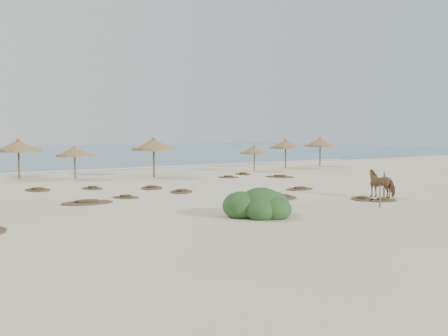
{
  "coord_description": "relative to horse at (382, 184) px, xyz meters",
  "views": [
    {
      "loc": [
        -14.97,
        -19.06,
        3.43
      ],
      "look_at": [
        1.86,
        5.0,
        1.38
      ],
      "focal_mm": 40.0,
      "sensor_mm": 36.0,
      "label": 1
    }
  ],
  "objects": [
    {
      "name": "foam_line",
      "position": [
        -7.1,
        28.22,
        -0.74
      ],
      "size": [
        70.0,
        0.6,
        0.01
      ],
      "primitive_type": "cube",
      "color": "white",
      "rests_on": "ground"
    },
    {
      "name": "horse",
      "position": [
        0.0,
        0.0,
        0.0
      ],
      "size": [
        0.97,
        1.84,
        1.49
      ],
      "primitive_type": "imported",
      "rotation": [
        0.0,
        0.0,
        3.24
      ],
      "color": "olive",
      "rests_on": "ground"
    },
    {
      "name": "palapa_7",
      "position": [
        15.91,
        19.96,
        1.66
      ],
      "size": [
        3.96,
        3.96,
        3.11
      ],
      "rotation": [
        0.0,
        0.0,
        -0.22
      ],
      "color": "brown",
      "rests_on": "ground"
    },
    {
      "name": "scrub_2",
      "position": [
        -11.3,
        7.67,
        -0.69
      ],
      "size": [
        1.68,
        1.75,
        0.16
      ],
      "rotation": [
        0.0,
        0.0,
        2.26
      ],
      "color": "brown",
      "rests_on": "ground"
    },
    {
      "name": "scrub_15",
      "position": [
        -1.51,
        0.05,
        -0.69
      ],
      "size": [
        2.03,
        2.09,
        0.16
      ],
      "rotation": [
        0.0,
        0.0,
        0.86
      ],
      "color": "brown",
      "rests_on": "ground"
    },
    {
      "name": "scrub_7",
      "position": [
        0.22,
        14.41,
        -0.69
      ],
      "size": [
        1.9,
        1.98,
        0.16
      ],
      "rotation": [
        0.0,
        0.0,
        2.25
      ],
      "color": "brown",
      "rests_on": "ground"
    },
    {
      "name": "scrub_6",
      "position": [
        -14.2,
        13.95,
        -0.69
      ],
      "size": [
        1.45,
        2.18,
        0.16
      ],
      "rotation": [
        0.0,
        0.0,
        1.6
      ],
      "color": "brown",
      "rests_on": "ground"
    },
    {
      "name": "scrub_11",
      "position": [
        -9.31,
        -0.73,
        -0.69
      ],
      "size": [
        2.01,
        2.15,
        0.16
      ],
      "rotation": [
        0.0,
        0.0,
        2.2
      ],
      "color": "brown",
      "rests_on": "ground"
    },
    {
      "name": "scrub_3",
      "position": [
        -7.57,
        8.21,
        -0.69
      ],
      "size": [
        2.22,
        2.4,
        0.16
      ],
      "rotation": [
        0.0,
        0.0,
        0.96
      ],
      "color": "brown",
      "rests_on": "ground"
    },
    {
      "name": "scrub_13",
      "position": [
        -8.08,
        10.98,
        -0.69
      ],
      "size": [
        2.18,
        2.48,
        0.16
      ],
      "rotation": [
        0.0,
        0.0,
        1.09
      ],
      "color": "brown",
      "rests_on": "ground"
    },
    {
      "name": "scrub_1",
      "position": [
        -13.7,
        6.85,
        -0.69
      ],
      "size": [
        2.74,
        1.95,
        0.16
      ],
      "rotation": [
        0.0,
        0.0,
        3.03
      ],
      "color": "brown",
      "rests_on": "ground"
    },
    {
      "name": "scrub_10",
      "position": [
        2.94,
        16.16,
        -0.69
      ],
      "size": [
        1.44,
        1.96,
        0.16
      ],
      "rotation": [
        0.0,
        0.0,
        1.41
      ],
      "color": "brown",
      "rests_on": "ground"
    },
    {
      "name": "palapa_2",
      "position": [
        -13.3,
        22.57,
        1.68
      ],
      "size": [
        3.6,
        3.6,
        3.12
      ],
      "rotation": [
        0.0,
        0.0,
        0.08
      ],
      "color": "brown",
      "rests_on": "ground"
    },
    {
      "name": "bush",
      "position": [
        -9.11,
        -0.94,
        -0.29
      ],
      "size": [
        3.09,
        2.72,
        1.38
      ],
      "rotation": [
        0.0,
        0.0,
        -0.23
      ],
      "color": "#345F29",
      "rests_on": "ground"
    },
    {
      "name": "fence_post_near",
      "position": [
        0.03,
        -0.12,
        -0.07
      ],
      "size": [
        0.11,
        0.11,
        1.35
      ],
      "primitive_type": "cylinder",
      "rotation": [
        0.0,
        0.0,
        -0.14
      ],
      "color": "#6A624F",
      "rests_on": "ground"
    },
    {
      "name": "scrub_5",
      "position": [
        3.74,
        12.42,
        -0.69
      ],
      "size": [
        2.39,
        2.83,
        0.16
      ],
      "rotation": [
        0.0,
        0.0,
        1.98
      ],
      "color": "brown",
      "rests_on": "ground"
    },
    {
      "name": "palapa_6",
      "position": [
        11.1,
        19.96,
        1.55
      ],
      "size": [
        3.24,
        3.24,
        2.96
      ],
      "rotation": [
        0.0,
        0.0,
        0.03
      ],
      "color": "brown",
      "rests_on": "ground"
    },
    {
      "name": "palapa_3",
      "position": [
        -9.92,
        19.94,
        1.27
      ],
      "size": [
        3.44,
        3.44,
        2.6
      ],
      "rotation": [
        0.0,
        0.0,
        -0.28
      ],
      "color": "brown",
      "rests_on": "ground"
    },
    {
      "name": "scrub_12",
      "position": [
        -1.11,
        -0.93,
        -0.69
      ],
      "size": [
        1.77,
        1.29,
        0.16
      ],
      "rotation": [
        0.0,
        0.0,
        2.99
      ],
      "color": "brown",
      "rests_on": "ground"
    },
    {
      "name": "scrub_14",
      "position": [
        -11.19,
        12.88,
        -0.69
      ],
      "size": [
        1.25,
        1.79,
        0.16
      ],
      "rotation": [
        0.0,
        0.0,
        1.66
      ],
      "color": "brown",
      "rests_on": "ground"
    },
    {
      "name": "scrub_9",
      "position": [
        -4.41,
        2.91,
        -0.69
      ],
      "size": [
        2.27,
        2.52,
        0.16
      ],
      "rotation": [
        0.0,
        0.0,
        1.03
      ],
      "color": "brown",
      "rests_on": "ground"
    },
    {
      "name": "scrub_4",
      "position": [
        -0.95,
        5.28,
        -0.69
      ],
      "size": [
        2.28,
        1.72,
        0.16
      ],
      "rotation": [
        0.0,
        0.0,
        0.21
      ],
      "color": "brown",
      "rests_on": "ground"
    },
    {
      "name": "palapa_4",
      "position": [
        -4.33,
        18.06,
        1.75
      ],
      "size": [
        4.45,
        4.45,
        3.21
      ],
      "rotation": [
        0.0,
        0.0,
        0.38
      ],
      "color": "brown",
      "rests_on": "ground"
    },
    {
      "name": "fence_post_far",
      "position": [
        -3.11,
        -2.27,
        -0.22
      ],
      "size": [
        0.1,
        0.1,
        1.05
      ],
      "primitive_type": "cylinder",
      "rotation": [
        0.0,
        0.0,
        0.34
      ],
      "color": "#6A624F",
      "rests_on": "ground"
    },
    {
      "name": "palapa_5",
      "position": [
        5.88,
        18.35,
        1.13
      ],
      "size": [
        3.31,
        3.31,
        2.42
      ],
      "rotation": [
        0.0,
        0.0,
        0.35
      ],
      "color": "brown",
      "rests_on": "ground"
    },
    {
      "name": "ground",
      "position": [
        -7.1,
        2.22,
        -0.75
      ],
      "size": [
        160.0,
        160.0,
        0.0
      ],
      "primitive_type": "plane",
      "color": "beige",
      "rests_on": "ground"
    }
  ]
}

